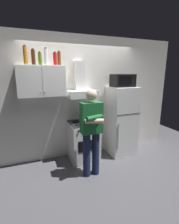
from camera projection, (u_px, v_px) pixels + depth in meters
The scene contains 15 objects.
ground_plane at pixel (90, 164), 3.50m from camera, with size 7.00×7.00×0.00m, color #4C4C51.
back_wall_tiled at pixel (80, 98), 3.73m from camera, with size 4.80×0.10×2.70m, color silver.
upper_cabinet at pixel (41, 81), 3.13m from camera, with size 0.90×0.37×0.60m.
stove_oven at pixel (83, 141), 3.60m from camera, with size 0.60×0.62×0.87m.
range_hood at pixel (81, 88), 3.45m from camera, with size 0.60×0.44×0.75m.
refrigerator at pixel (121, 121), 3.85m from camera, with size 0.60×0.62×1.60m.
microwave at pixel (123, 81), 3.65m from camera, with size 0.48×0.37×0.28m.
person_standing at pixel (91, 130), 2.93m from camera, with size 0.38×0.33×1.64m.
cooking_pot at pixel (91, 121), 3.43m from camera, with size 0.29×0.19×0.09m.
bottle_rum_dark at pixel (33, 57), 3.01m from camera, with size 0.07×0.07×0.29m.
bottle_liquor_amber at pixel (25, 55), 2.91m from camera, with size 0.07×0.07×0.34m.
bottle_beer_brown at pixel (59, 59), 3.19m from camera, with size 0.07×0.07×0.27m.
bottle_vodka_clear at pixel (46, 57), 3.10m from camera, with size 0.07×0.07×0.32m.
bottle_olive_oil at pixel (40, 59), 3.01m from camera, with size 0.06×0.06×0.24m.
bottle_soda_red at pixel (55, 59), 3.13m from camera, with size 0.07×0.07×0.25m.
Camera 1 is at (-1.12, -2.93, 1.90)m, focal length 26.06 mm.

